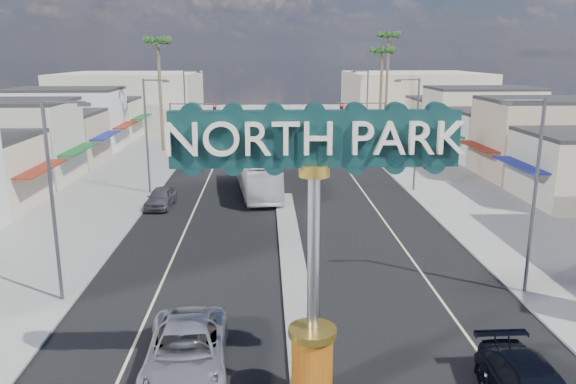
{
  "coord_description": "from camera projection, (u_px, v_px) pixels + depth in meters",
  "views": [
    {
      "loc": [
        -1.41,
        -13.75,
        10.85
      ],
      "look_at": [
        -0.36,
        11.61,
        4.58
      ],
      "focal_mm": 35.0,
      "sensor_mm": 36.0,
      "label": 1
    }
  ],
  "objects": [
    {
      "name": "palm_right_far",
      "position": [
        389.0,
        42.0,
        73.77
      ],
      "size": [
        2.6,
        2.6,
        14.1
      ],
      "color": "brown",
      "rests_on": "ground"
    },
    {
      "name": "backdrop_far_right",
      "position": [
        412.0,
        98.0,
        88.68
      ],
      "size": [
        20.0,
        20.0,
        8.0
      ],
      "primitive_type": "cube",
      "color": "beige",
      "rests_on": "ground"
    },
    {
      "name": "backdrop_far_left",
      "position": [
        132.0,
        99.0,
        86.9
      ],
      "size": [
        20.0,
        20.0,
        8.0
      ],
      "primitive_type": "cube",
      "color": "#B7B29E",
      "rests_on": "ground"
    },
    {
      "name": "car_parked_left",
      "position": [
        161.0,
        197.0,
        40.63
      ],
      "size": [
        1.96,
        4.32,
        1.44
      ],
      "primitive_type": "imported",
      "rotation": [
        0.0,
        0.0,
        -0.06
      ],
      "color": "#5D5C61",
      "rests_on": "ground"
    },
    {
      "name": "suv_left",
      "position": [
        186.0,
        351.0,
        19.45
      ],
      "size": [
        3.08,
        6.16,
        1.68
      ],
      "primitive_type": "imported",
      "rotation": [
        0.0,
        0.0,
        0.05
      ],
      "color": "silver",
      "rests_on": "ground"
    },
    {
      "name": "sidewalk_right",
      "position": [
        455.0,
        190.0,
        45.65
      ],
      "size": [
        8.0,
        120.0,
        0.12
      ],
      "primitive_type": "cube",
      "color": "gray",
      "rests_on": "ground"
    },
    {
      "name": "median_island",
      "position": [
        293.0,
        264.0,
        29.56
      ],
      "size": [
        1.3,
        30.0,
        0.16
      ],
      "primitive_type": "cube",
      "color": "gray",
      "rests_on": "ground"
    },
    {
      "name": "traffic_signal_left",
      "position": [
        189.0,
        120.0,
        57.28
      ],
      "size": [
        5.09,
        0.45,
        6.0
      ],
      "color": "#47474C",
      "rests_on": "ground"
    },
    {
      "name": "streetlight_l_near",
      "position": [
        55.0,
        192.0,
        24.06
      ],
      "size": [
        2.03,
        0.22,
        9.0
      ],
      "color": "#47474C",
      "rests_on": "ground"
    },
    {
      "name": "city_bus",
      "position": [
        258.0,
        174.0,
        44.56
      ],
      "size": [
        3.85,
        11.42,
        3.12
      ],
      "primitive_type": "imported",
      "rotation": [
        0.0,
        0.0,
        0.11
      ],
      "color": "silver",
      "rests_on": "ground"
    },
    {
      "name": "streetlight_r_near",
      "position": [
        532.0,
        188.0,
        24.91
      ],
      "size": [
        2.03,
        0.22,
        9.0
      ],
      "color": "#47474C",
      "rests_on": "ground"
    },
    {
      "name": "streetlight_l_mid",
      "position": [
        148.0,
        130.0,
        43.46
      ],
      "size": [
        2.03,
        0.22,
        9.0
      ],
      "color": "#47474C",
      "rests_on": "ground"
    },
    {
      "name": "storefront_row_right",
      "position": [
        511.0,
        132.0,
        57.96
      ],
      "size": [
        12.0,
        42.0,
        6.0
      ],
      "primitive_type": "cube",
      "color": "#B7B29E",
      "rests_on": "ground"
    },
    {
      "name": "streetlight_r_far",
      "position": [
        366.0,
        104.0,
        65.64
      ],
      "size": [
        2.03,
        0.22,
        9.0
      ],
      "color": "#47474C",
      "rests_on": "ground"
    },
    {
      "name": "ground",
      "position": [
        283.0,
        192.0,
        45.1
      ],
      "size": [
        160.0,
        160.0,
        0.0
      ],
      "primitive_type": "plane",
      "color": "gray",
      "rests_on": "ground"
    },
    {
      "name": "traffic_signal_right",
      "position": [
        367.0,
        119.0,
        58.02
      ],
      "size": [
        5.09,
        0.45,
        6.0
      ],
      "color": "#47474C",
      "rests_on": "ground"
    },
    {
      "name": "streetlight_l_far",
      "position": [
        186.0,
        105.0,
        64.8
      ],
      "size": [
        2.03,
        0.22,
        9.0
      ],
      "color": "#47474C",
      "rests_on": "ground"
    },
    {
      "name": "gateway_sign",
      "position": [
        314.0,
        226.0,
        16.5
      ],
      "size": [
        8.2,
        1.5,
        9.15
      ],
      "color": "#AF500D",
      "rests_on": "median_island"
    },
    {
      "name": "sidewalk_left",
      "position": [
        107.0,
        193.0,
        44.52
      ],
      "size": [
        8.0,
        120.0,
        0.12
      ],
      "primitive_type": "cube",
      "color": "gray",
      "rests_on": "ground"
    },
    {
      "name": "palm_left_far",
      "position": [
        158.0,
        48.0,
        61.22
      ],
      "size": [
        2.6,
        2.6,
        13.1
      ],
      "color": "brown",
      "rests_on": "ground"
    },
    {
      "name": "streetlight_r_mid",
      "position": [
        415.0,
        129.0,
        44.31
      ],
      "size": [
        2.03,
        0.22,
        9.0
      ],
      "color": "#47474C",
      "rests_on": "ground"
    },
    {
      "name": "storefront_row_left",
      "position": [
        39.0,
        134.0,
        56.02
      ],
      "size": [
        12.0,
        42.0,
        6.0
      ],
      "primitive_type": "cube",
      "color": "beige",
      "rests_on": "ground"
    },
    {
      "name": "road",
      "position": [
        283.0,
        192.0,
        45.1
      ],
      "size": [
        20.0,
        120.0,
        0.01
      ],
      "primitive_type": "cube",
      "color": "black",
      "rests_on": "ground"
    },
    {
      "name": "palm_right_mid",
      "position": [
        382.0,
        56.0,
        68.3
      ],
      "size": [
        2.6,
        2.6,
        12.1
      ],
      "color": "brown",
      "rests_on": "ground"
    }
  ]
}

